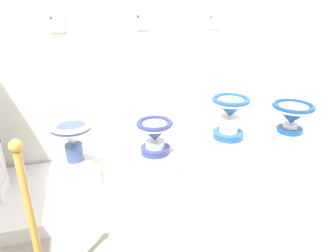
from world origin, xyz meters
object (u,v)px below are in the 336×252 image
at_px(antique_toilet_rightmost, 73,138).
at_px(antique_toilet_squat_floral, 155,133).
at_px(plinth_block_squat_floral, 155,162).
at_px(info_placard_third, 142,21).
at_px(info_placard_fourth, 215,22).
at_px(antique_toilet_pale_glazed, 230,112).
at_px(plinth_block_rightmost, 77,173).
at_px(plinth_block_leftmost, 287,142).
at_px(info_placard_second, 57,23).
at_px(antique_toilet_leftmost, 292,114).
at_px(plinth_block_pale_glazed, 227,149).

distance_m(antique_toilet_rightmost, antique_toilet_squat_floral, 0.71).
height_order(antique_toilet_rightmost, plinth_block_squat_floral, antique_toilet_rightmost).
relative_size(antique_toilet_rightmost, antique_toilet_squat_floral, 1.23).
relative_size(info_placard_third, info_placard_fourth, 1.05).
bearing_deg(info_placard_third, antique_toilet_pale_glazed, -31.80).
height_order(antique_toilet_squat_floral, info_placard_third, info_placard_third).
distance_m(plinth_block_squat_floral, antique_toilet_squat_floral, 0.29).
relative_size(plinth_block_rightmost, antique_toilet_squat_floral, 1.17).
distance_m(plinth_block_rightmost, plinth_block_leftmost, 2.12).
xyz_separation_m(info_placard_second, info_placard_third, (0.74, -0.00, 0.00)).
relative_size(antique_toilet_rightmost, antique_toilet_pale_glazed, 0.98).
relative_size(plinth_block_rightmost, antique_toilet_leftmost, 0.93).
bearing_deg(info_placard_third, plinth_block_rightmost, -148.85).
height_order(plinth_block_squat_floral, antique_toilet_pale_glazed, antique_toilet_pale_glazed).
height_order(antique_toilet_rightmost, antique_toilet_squat_floral, antique_toilet_rightmost).
distance_m(plinth_block_squat_floral, info_placard_second, 1.49).
height_order(antique_toilet_squat_floral, plinth_block_pale_glazed, antique_toilet_squat_floral).
bearing_deg(plinth_block_rightmost, antique_toilet_pale_glazed, -0.95).
bearing_deg(info_placard_third, info_placard_second, 180.00).
bearing_deg(antique_toilet_pale_glazed, antique_toilet_squat_floral, -179.10).
height_order(antique_toilet_rightmost, plinth_block_pale_glazed, antique_toilet_rightmost).
bearing_deg(plinth_block_rightmost, plinth_block_pale_glazed, -0.95).
bearing_deg(antique_toilet_leftmost, plinth_block_pale_glazed, 177.27).
bearing_deg(info_placard_fourth, plinth_block_rightmost, -163.35).
height_order(antique_toilet_rightmost, info_placard_second, info_placard_second).
relative_size(plinth_block_squat_floral, info_placard_third, 2.66).
relative_size(info_placard_second, info_placard_third, 1.02).
xyz_separation_m(antique_toilet_squat_floral, plinth_block_pale_glazed, (0.73, 0.01, -0.26)).
height_order(plinth_block_rightmost, info_placard_fourth, info_placard_fourth).
distance_m(plinth_block_rightmost, info_placard_third, 1.49).
xyz_separation_m(info_placard_third, info_placard_fourth, (0.72, 0.00, -0.01)).
bearing_deg(antique_toilet_rightmost, antique_toilet_leftmost, -1.52).
height_order(plinth_block_rightmost, antique_toilet_rightmost, antique_toilet_rightmost).
distance_m(plinth_block_pale_glazed, antique_toilet_pale_glazed, 0.39).
xyz_separation_m(plinth_block_leftmost, info_placard_second, (-2.14, 0.48, 1.18)).
height_order(info_placard_second, info_placard_fourth, info_placard_second).
bearing_deg(antique_toilet_rightmost, info_placard_third, 31.15).
relative_size(plinth_block_pale_glazed, info_placard_fourth, 2.55).
bearing_deg(antique_toilet_squat_floral, plinth_block_rightmost, 177.12).
height_order(plinth_block_rightmost, plinth_block_pale_glazed, plinth_block_pale_glazed).
distance_m(plinth_block_pale_glazed, info_placard_third, 1.46).
relative_size(info_placard_second, info_placard_fourth, 1.07).
bearing_deg(plinth_block_squat_floral, plinth_block_rightmost, 177.12).
distance_m(plinth_block_squat_floral, plinth_block_leftmost, 1.41).
bearing_deg(info_placard_third, plinth_block_leftmost, -19.03).
bearing_deg(info_placard_fourth, antique_toilet_rightmost, -163.35).
bearing_deg(plinth_block_pale_glazed, antique_toilet_rightmost, 179.05).
bearing_deg(antique_toilet_squat_floral, info_placard_fourth, 32.47).
bearing_deg(antique_toilet_rightmost, plinth_block_leftmost, -1.52).
distance_m(plinth_block_rightmost, info_placard_fourth, 1.93).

